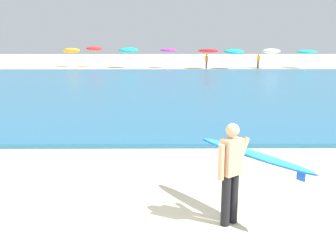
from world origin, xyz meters
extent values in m
plane|color=beige|center=(0.00, 0.00, 0.00)|extent=(160.00, 160.00, 0.00)
cube|color=teal|center=(0.00, 19.03, 0.07)|extent=(120.00, 28.00, 0.14)
cylinder|color=black|center=(1.33, 0.63, 0.44)|extent=(0.15, 0.15, 0.88)
cylinder|color=black|center=(1.48, 0.74, 0.44)|extent=(0.15, 0.15, 0.88)
cube|color=tan|center=(1.41, 0.69, 1.18)|extent=(0.40, 0.38, 0.60)
sphere|color=tan|center=(1.41, 0.69, 1.62)|extent=(0.22, 0.22, 0.22)
cylinder|color=tan|center=(1.22, 0.55, 1.13)|extent=(0.10, 0.10, 0.58)
cylinder|color=tan|center=(1.61, 0.86, 1.20)|extent=(0.31, 0.27, 0.51)
ellipsoid|color=#33BCD6|center=(1.81, 0.99, 1.13)|extent=(1.63, 2.06, 0.11)
ellipsoid|color=blue|center=(1.81, 0.99, 1.11)|extent=(1.71, 2.15, 0.06)
cube|color=blue|center=(2.38, 0.23, 1.01)|extent=(0.10, 0.12, 0.14)
cylinder|color=beige|center=(-10.36, 37.77, 0.91)|extent=(0.05, 0.05, 1.82)
ellipsoid|color=#F4A31E|center=(-10.36, 37.77, 1.90)|extent=(1.95, 1.99, 0.71)
cylinder|color=beige|center=(-7.67, 37.49, 1.03)|extent=(0.05, 0.05, 2.07)
ellipsoid|color=red|center=(-7.67, 37.49, 2.14)|extent=(1.85, 1.85, 0.49)
cylinder|color=beige|center=(-3.72, 36.75, 0.95)|extent=(0.05, 0.05, 1.90)
ellipsoid|color=#19ADB2|center=(-3.72, 36.75, 1.98)|extent=(2.21, 2.26, 0.75)
cylinder|color=beige|center=(0.77, 36.23, 0.96)|extent=(0.05, 0.05, 1.93)
ellipsoid|color=purple|center=(0.77, 36.23, 1.99)|extent=(1.86, 1.87, 0.44)
cylinder|color=beige|center=(5.10, 35.35, 0.94)|extent=(0.05, 0.05, 1.88)
ellipsoid|color=red|center=(5.10, 35.35, 1.94)|extent=(2.26, 2.29, 0.60)
cylinder|color=beige|center=(7.90, 35.35, 0.89)|extent=(0.05, 0.05, 1.79)
ellipsoid|color=#19ADB2|center=(7.90, 35.35, 1.86)|extent=(2.19, 2.23, 0.70)
cylinder|color=beige|center=(12.10, 35.74, 0.90)|extent=(0.05, 0.05, 1.80)
ellipsoid|color=white|center=(12.10, 35.74, 1.89)|extent=(1.91, 1.93, 0.65)
cylinder|color=beige|center=(16.08, 35.88, 0.88)|extent=(0.05, 0.05, 1.76)
ellipsoid|color=#19ADB2|center=(16.08, 35.88, 1.82)|extent=(2.21, 2.23, 0.52)
cylinder|color=#383842|center=(4.95, 35.63, 0.42)|extent=(0.20, 0.20, 0.84)
cube|color=orange|center=(4.95, 35.63, 1.11)|extent=(0.32, 0.20, 0.54)
sphere|color=beige|center=(4.95, 35.63, 1.48)|extent=(0.20, 0.20, 0.20)
cylinder|color=#383842|center=(10.70, 35.76, 0.42)|extent=(0.20, 0.20, 0.84)
cube|color=orange|center=(10.70, 35.76, 1.11)|extent=(0.32, 0.20, 0.54)
sphere|color=#9E7051|center=(10.70, 35.76, 1.48)|extent=(0.20, 0.20, 0.20)
camera|label=1|loc=(0.33, -4.88, 3.00)|focal=38.83mm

